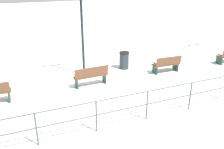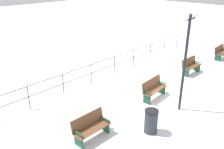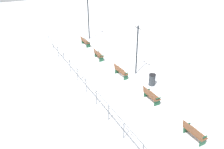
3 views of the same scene
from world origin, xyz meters
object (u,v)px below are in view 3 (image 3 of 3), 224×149
at_px(bench_fifth, 85,41).
at_px(lamppost_middle, 137,43).
at_px(bench_nearest, 194,132).
at_px(bench_second, 151,95).
at_px(bench_third, 121,71).
at_px(lamppost_far, 88,10).
at_px(bench_fourth, 98,54).
at_px(trash_bin, 152,80).

height_order(bench_fifth, lamppost_middle, lamppost_middle).
distance_m(bench_nearest, bench_second, 4.12).
relative_size(bench_nearest, bench_fifth, 0.85).
bearing_deg(bench_nearest, bench_second, 87.11).
bearing_deg(bench_third, bench_nearest, -93.25).
bearing_deg(lamppost_middle, bench_nearest, -100.34).
xyz_separation_m(bench_second, lamppost_far, (1.35, 14.35, 2.92)).
xyz_separation_m(bench_nearest, bench_fourth, (-0.12, 12.35, 0.03)).
height_order(bench_nearest, bench_fifth, bench_nearest).
xyz_separation_m(bench_fifth, lamppost_middle, (1.34, -8.31, 2.26)).
bearing_deg(lamppost_far, bench_nearest, -94.60).
distance_m(bench_second, trash_bin, 2.25).
height_order(bench_second, bench_fourth, bench_fourth).
relative_size(bench_nearest, bench_third, 0.88).
xyz_separation_m(bench_nearest, bench_second, (0.13, 4.12, -0.00)).
bearing_deg(bench_fourth, bench_second, -84.72).
bearing_deg(trash_bin, lamppost_middle, 90.64).
xyz_separation_m(bench_fourth, bench_fifth, (0.27, 4.11, -0.02)).
distance_m(bench_nearest, bench_fifth, 16.46).
relative_size(bench_second, bench_fourth, 0.98).
bearing_deg(lamppost_middle, bench_second, -108.60).
bearing_deg(bench_fifth, lamppost_middle, -81.17).
xyz_separation_m(bench_nearest, bench_fifth, (0.15, 16.46, 0.01)).
height_order(bench_fourth, trash_bin, bench_fourth).
relative_size(bench_third, bench_fourth, 1.06).
height_order(bench_nearest, trash_bin, trash_bin).
distance_m(bench_third, lamppost_far, 10.73).
relative_size(bench_fifth, trash_bin, 1.77).
height_order(bench_second, bench_third, bench_third).
xyz_separation_m(bench_fifth, lamppost_far, (1.34, 2.01, 2.91)).
relative_size(lamppost_middle, trash_bin, 4.51).
bearing_deg(bench_third, lamppost_middle, -6.22).
bearing_deg(bench_second, bench_nearest, -90.54).
xyz_separation_m(bench_third, bench_fifth, (0.11, 8.23, -0.03)).
xyz_separation_m(bench_nearest, lamppost_far, (1.49, 18.47, 2.92)).
relative_size(bench_fourth, lamppost_middle, 0.36).
bearing_deg(bench_nearest, trash_bin, 74.55).
bearing_deg(bench_second, bench_fourth, 93.01).
distance_m(lamppost_middle, lamppost_far, 10.34).
distance_m(bench_fourth, bench_fifth, 4.12).
bearing_deg(bench_fourth, bench_fifth, 89.82).
height_order(bench_nearest, lamppost_far, lamppost_far).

